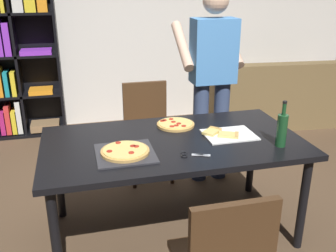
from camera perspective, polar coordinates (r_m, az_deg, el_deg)
ground_plane at (r=3.03m, az=0.71°, el=-15.28°), size 12.00×12.00×0.00m
back_wall at (r=5.02m, az=-7.07°, el=16.35°), size 6.40×0.10×2.80m
dining_table at (r=2.69m, az=0.78°, el=-3.47°), size 1.81×0.96×0.75m
chair_far_side at (r=3.62m, az=-3.13°, el=0.25°), size 0.42×0.42×0.90m
couch at (r=5.24m, az=15.46°, el=3.72°), size 1.76×0.99×0.85m
person_serving_pizza at (r=3.42m, az=6.62°, el=7.41°), size 0.55×0.54×1.75m
pepperoni_pizza_on_tray at (r=2.46m, az=-6.45°, el=-3.87°), size 0.37×0.37×0.04m
pizza_slices_on_towel at (r=2.77m, az=8.74°, el=-1.20°), size 0.38×0.28×0.03m
wine_bottle at (r=2.64m, az=16.70°, el=-0.47°), size 0.07×0.07×0.32m
kitchen_scissors at (r=2.43m, az=3.30°, el=-4.30°), size 0.20×0.12×0.01m
second_pizza_plain at (r=2.92m, az=1.14°, el=0.27°), size 0.29×0.29×0.03m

